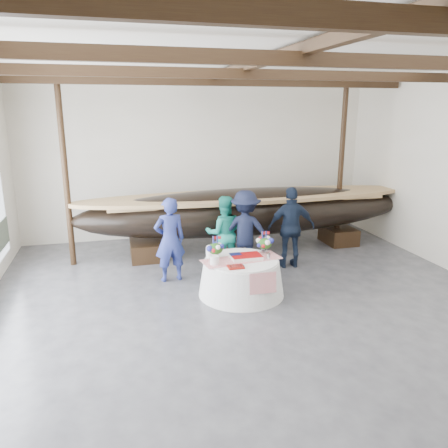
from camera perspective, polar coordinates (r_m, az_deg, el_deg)
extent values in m
cube|color=#3D3D42|center=(7.78, 5.89, -13.20)|extent=(10.00, 12.00, 0.01)
cube|color=silver|center=(12.74, -3.26, 8.52)|extent=(10.00, 0.02, 4.50)
cube|color=white|center=(6.93, 6.94, 21.82)|extent=(10.00, 12.00, 0.01)
cube|color=black|center=(5.98, 10.54, 20.40)|extent=(9.80, 0.12, 0.18)
cube|color=black|center=(8.31, 2.94, 18.98)|extent=(9.80, 0.12, 0.18)
cube|color=black|center=(10.72, -1.23, 18.06)|extent=(9.80, 0.12, 0.18)
cube|color=black|center=(6.91, 6.90, 20.83)|extent=(0.15, 11.76, 0.15)
cylinder|color=black|center=(10.69, -20.04, 6.44)|extent=(0.14, 0.14, 4.50)
cylinder|color=black|center=(12.19, 15.06, 7.76)|extent=(0.14, 0.14, 4.50)
cube|color=black|center=(11.11, -10.09, -3.35)|extent=(0.78, 1.00, 0.44)
cube|color=black|center=(12.62, 14.71, -1.41)|extent=(0.78, 1.00, 0.44)
ellipsoid|color=black|center=(11.37, 3.18, 1.62)|extent=(8.86, 1.77, 1.22)
cube|color=#9E7A4C|center=(11.30, 3.20, 3.26)|extent=(7.09, 1.16, 0.07)
cone|color=silver|center=(8.85, 2.27, -6.99)|extent=(1.72, 1.72, 0.71)
cylinder|color=silver|center=(8.72, 2.30, -4.76)|extent=(1.46, 1.46, 0.04)
cube|color=#B4121E|center=(8.72, 2.30, -4.62)|extent=(1.65, 0.77, 0.01)
cube|color=white|center=(8.75, 2.87, -4.33)|extent=(0.60, 0.40, 0.07)
cylinder|color=white|center=(8.41, -1.24, -4.75)|extent=(0.18, 0.18, 0.17)
cylinder|color=white|center=(8.85, -1.79, -3.72)|extent=(0.18, 0.18, 0.18)
cube|color=maroon|center=(8.27, 1.53, -5.62)|extent=(0.30, 0.24, 0.03)
cone|color=silver|center=(8.75, 5.81, -4.22)|extent=(0.09, 0.09, 0.12)
imported|color=navy|center=(9.44, -7.09, -2.05)|extent=(0.73, 0.53, 1.85)
imported|color=#1A8A77|center=(10.05, -0.03, -1.20)|extent=(0.93, 0.77, 1.74)
imported|color=black|center=(9.95, 2.77, -0.95)|extent=(1.37, 1.03, 1.88)
imported|color=#141E31|center=(10.30, 8.78, -0.48)|extent=(1.17, 0.59, 1.92)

